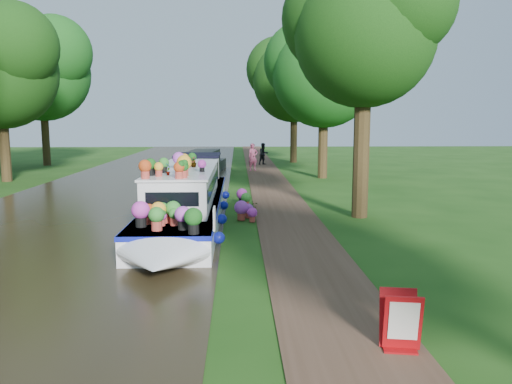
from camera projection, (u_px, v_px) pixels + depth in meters
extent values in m
plane|color=#1A4110|center=(256.00, 238.00, 14.66)|extent=(100.00, 100.00, 0.00)
cube|color=black|center=(49.00, 239.00, 14.45)|extent=(10.00, 100.00, 0.02)
cube|color=#462F21|center=(297.00, 237.00, 14.71)|extent=(2.20, 100.00, 0.03)
cube|color=white|center=(189.00, 207.00, 17.48)|extent=(2.20, 12.00, 0.75)
cube|color=#101995|center=(189.00, 198.00, 17.43)|extent=(2.24, 12.04, 0.12)
cube|color=white|center=(186.00, 185.00, 16.56)|extent=(1.80, 7.00, 1.05)
cube|color=white|center=(186.00, 168.00, 16.48)|extent=(1.90, 7.10, 0.06)
cube|color=black|center=(213.00, 182.00, 16.58)|extent=(0.03, 6.40, 0.38)
cube|color=black|center=(158.00, 183.00, 16.51)|extent=(0.03, 6.40, 0.38)
cube|color=black|center=(198.00, 155.00, 21.51)|extent=(1.90, 2.40, 0.10)
cube|color=white|center=(214.00, 218.00, 12.08)|extent=(0.04, 0.45, 0.55)
imported|color=#134815|center=(168.00, 169.00, 14.07)|extent=(0.17, 0.22, 0.36)
imported|color=#134815|center=(194.00, 162.00, 16.51)|extent=(0.26, 0.26, 0.35)
cylinder|color=#302310|center=(361.00, 153.00, 17.44)|extent=(0.56, 0.56, 4.55)
sphere|color=#11350D|center=(365.00, 37.00, 16.87)|extent=(4.80, 4.80, 4.80)
sphere|color=#11350D|center=(401.00, 2.00, 16.06)|extent=(3.60, 3.60, 3.60)
sphere|color=#11350D|center=(336.00, 19.00, 17.57)|extent=(3.84, 3.84, 3.84)
cylinder|color=#302310|center=(323.00, 146.00, 29.38)|extent=(0.56, 0.56, 3.85)
sphere|color=#134815|center=(324.00, 76.00, 28.80)|extent=(6.00, 6.00, 6.00)
sphere|color=#134815|center=(349.00, 52.00, 27.79)|extent=(4.50, 4.50, 4.50)
sphere|color=#134815|center=(304.00, 62.00, 29.68)|extent=(4.80, 4.80, 4.80)
cylinder|color=#302310|center=(294.00, 136.00, 40.22)|extent=(0.56, 0.56, 4.20)
sphere|color=#11350D|center=(294.00, 81.00, 39.58)|extent=(6.60, 6.60, 6.60)
sphere|color=#11350D|center=(313.00, 62.00, 38.46)|extent=(4.95, 4.95, 4.95)
sphere|color=#11350D|center=(279.00, 69.00, 40.54)|extent=(5.28, 5.28, 5.28)
cylinder|color=#302310|center=(5.00, 147.00, 27.74)|extent=(0.56, 0.56, 3.85)
sphere|color=#11350D|center=(13.00, 46.00, 26.10)|extent=(4.65, 4.65, 4.65)
cylinder|color=#302310|center=(46.00, 136.00, 37.54)|extent=(0.56, 0.56, 4.38)
sphere|color=#134815|center=(42.00, 73.00, 36.87)|extent=(7.00, 7.00, 7.00)
sphere|color=#134815|center=(55.00, 52.00, 35.68)|extent=(5.25, 5.25, 5.25)
sphere|color=#134815|center=(31.00, 61.00, 37.89)|extent=(5.60, 5.60, 5.60)
cube|color=black|center=(204.00, 167.00, 32.92)|extent=(2.76, 6.86, 0.67)
cube|color=black|center=(203.00, 156.00, 32.26)|extent=(2.05, 4.04, 0.78)
cube|color=#9D0B0F|center=(399.00, 348.00, 7.50)|extent=(0.55, 0.48, 0.03)
cube|color=#9D0B0F|center=(403.00, 323.00, 7.33)|extent=(0.58, 0.31, 0.88)
cube|color=#9D0B0F|center=(398.00, 317.00, 7.54)|extent=(0.58, 0.31, 0.88)
cube|color=white|center=(404.00, 321.00, 7.29)|extent=(0.45, 0.21, 0.62)
imported|color=#C25084|center=(253.00, 157.00, 33.53)|extent=(0.78, 0.64, 1.84)
imported|color=black|center=(264.00, 154.00, 38.11)|extent=(1.01, 0.95, 1.65)
imported|color=#2F5A1B|center=(253.00, 208.00, 18.28)|extent=(0.42, 0.37, 0.44)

